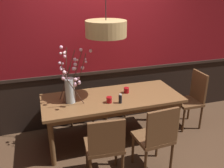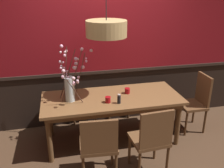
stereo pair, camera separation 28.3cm
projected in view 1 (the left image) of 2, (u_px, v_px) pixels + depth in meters
name	position (u px, v px, depth m)	size (l,w,h in m)	color
ground_plane	(112.00, 139.00, 3.90)	(24.00, 24.00, 0.00)	#4C3321
back_wall	(99.00, 40.00, 3.98)	(6.00, 0.14, 2.94)	black
dining_table	(112.00, 102.00, 3.66)	(2.05, 0.86, 0.74)	brown
chair_near_side_right	(156.00, 136.00, 3.04)	(0.46, 0.44, 0.95)	brown
chair_near_side_left	(105.00, 145.00, 2.90)	(0.48, 0.44, 0.90)	brown
chair_far_side_right	(113.00, 88.00, 4.54)	(0.44, 0.41, 0.92)	brown
chair_far_side_left	(79.00, 91.00, 4.34)	(0.45, 0.44, 0.94)	brown
chair_head_east_end	(192.00, 97.00, 4.13)	(0.40, 0.41, 0.96)	brown
vase_with_blossoms	(71.00, 86.00, 3.39)	(0.51, 0.55, 0.80)	silver
candle_holder_nearer_center	(126.00, 90.00, 3.75)	(0.08, 0.08, 0.09)	#9E0F14
candle_holder_nearer_edge	(109.00, 100.00, 3.43)	(0.08, 0.08, 0.09)	#9E0F14
condiment_bottle	(120.00, 99.00, 3.42)	(0.05, 0.05, 0.14)	black
pendant_lamp	(106.00, 29.00, 3.31)	(0.56, 0.56, 1.32)	tan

